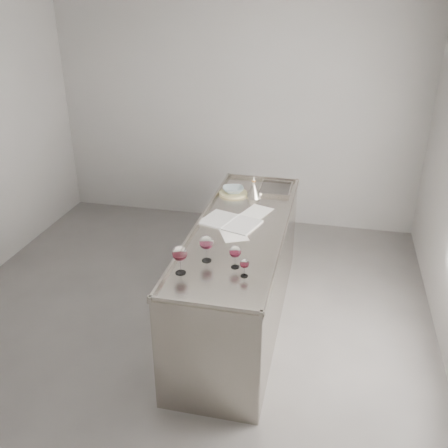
% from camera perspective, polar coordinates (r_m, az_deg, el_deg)
% --- Properties ---
extents(room_shell, '(4.54, 5.04, 2.84)m').
position_cam_1_polar(room_shell, '(3.89, -6.12, 4.54)').
color(room_shell, '#504E4B').
rests_on(room_shell, ground).
extents(counter, '(0.77, 2.42, 0.97)m').
position_cam_1_polar(counter, '(4.45, 1.83, -5.80)').
color(counter, '#9C958C').
rests_on(counter, ground).
extents(wine_glass_left, '(0.11, 0.11, 0.21)m').
position_cam_1_polar(wine_glass_left, '(3.51, -5.07, -3.45)').
color(wine_glass_left, white).
rests_on(wine_glass_left, counter).
extents(wine_glass_middle, '(0.10, 0.10, 0.21)m').
position_cam_1_polar(wine_glass_middle, '(3.65, -2.03, -2.21)').
color(wine_glass_middle, white).
rests_on(wine_glass_middle, counter).
extents(wine_glass_right, '(0.09, 0.09, 0.17)m').
position_cam_1_polar(wine_glass_right, '(3.58, 1.30, -3.24)').
color(wine_glass_right, white).
rests_on(wine_glass_right, counter).
extents(wine_glass_small, '(0.07, 0.07, 0.14)m').
position_cam_1_polar(wine_glass_small, '(3.49, 2.36, -4.60)').
color(wine_glass_small, white).
rests_on(wine_glass_small, counter).
extents(notebook, '(0.56, 0.46, 0.02)m').
position_cam_1_polar(notebook, '(4.30, 0.69, 0.23)').
color(notebook, silver).
rests_on(notebook, counter).
extents(loose_paper_top, '(0.30, 0.34, 0.00)m').
position_cam_1_polar(loose_paper_top, '(4.10, 1.10, -1.14)').
color(loose_paper_top, white).
rests_on(loose_paper_top, counter).
extents(loose_paper_under, '(0.30, 0.35, 0.00)m').
position_cam_1_polar(loose_paper_under, '(4.51, 3.74, 1.38)').
color(loose_paper_under, white).
rests_on(loose_paper_under, counter).
extents(trivet, '(0.30, 0.30, 0.02)m').
position_cam_1_polar(trivet, '(4.90, 1.06, 3.54)').
color(trivet, '#C3B87E').
rests_on(trivet, counter).
extents(ceramic_bowl, '(0.26, 0.26, 0.05)m').
position_cam_1_polar(ceramic_bowl, '(4.88, 1.06, 3.93)').
color(ceramic_bowl, '#95A8AE').
rests_on(ceramic_bowl, trivet).
extents(wine_funnel, '(0.15, 0.15, 0.22)m').
position_cam_1_polar(wine_funnel, '(4.81, 3.39, 3.81)').
color(wine_funnel, '#ADA69A').
rests_on(wine_funnel, counter).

